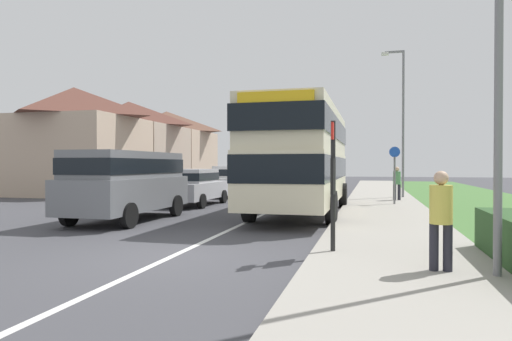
{
  "coord_description": "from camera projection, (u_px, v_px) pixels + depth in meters",
  "views": [
    {
      "loc": [
        3.7,
        -7.99,
        1.77
      ],
      "look_at": [
        0.53,
        4.4,
        1.6
      ],
      "focal_mm": 31.59,
      "sensor_mm": 36.0,
      "label": 1
    }
  ],
  "objects": [
    {
      "name": "parked_car_red",
      "position": [
        258.0,
        178.0,
        30.18
      ],
      "size": [
        1.96,
        4.34,
        1.59
      ],
      "color": "#B21E1E",
      "rests_on": "ground_plane"
    },
    {
      "name": "pedestrian_walking_away",
      "position": [
        397.0,
        182.0,
        20.89
      ],
      "size": [
        0.34,
        0.34,
        1.67
      ],
      "color": "#23232D",
      "rests_on": "ground_plane"
    },
    {
      "name": "double_decker_bus",
      "position": [
        303.0,
        154.0,
        16.06
      ],
      "size": [
        2.8,
        9.61,
        3.7
      ],
      "color": "beige",
      "rests_on": "ground_plane"
    },
    {
      "name": "bus_stop_sign",
      "position": [
        333.0,
        176.0,
        8.57
      ],
      "size": [
        0.09,
        0.52,
        2.6
      ],
      "color": "black",
      "rests_on": "ground_plane"
    },
    {
      "name": "house_terrace_far_side",
      "position": [
        129.0,
        145.0,
        32.49
      ],
      "size": [
        7.13,
        18.44,
        6.32
      ],
      "color": "#C1A88E",
      "rests_on": "ground_plane"
    },
    {
      "name": "ground_plane",
      "position": [
        173.0,
        256.0,
        8.68
      ],
      "size": [
        120.0,
        120.0,
        0.0
      ],
      "primitive_type": "plane",
      "color": "#424247"
    },
    {
      "name": "street_lamp_mid",
      "position": [
        401.0,
        114.0,
        22.82
      ],
      "size": [
        1.14,
        0.2,
        7.55
      ],
      "color": "slate",
      "rests_on": "ground_plane"
    },
    {
      "name": "parked_van_grey",
      "position": [
        127.0,
        180.0,
        14.15
      ],
      "size": [
        2.11,
        5.0,
        2.17
      ],
      "color": "slate",
      "rests_on": "ground_plane"
    },
    {
      "name": "pedestrian_at_stop",
      "position": [
        441.0,
        216.0,
        6.95
      ],
      "size": [
        0.34,
        0.34,
        1.67
      ],
      "color": "#23232D",
      "rests_on": "ground_plane"
    },
    {
      "name": "pavement_near_side",
      "position": [
        388.0,
        222.0,
        13.45
      ],
      "size": [
        3.2,
        68.0,
        0.12
      ],
      "primitive_type": "cube",
      "color": "#9E998E",
      "rests_on": "ground_plane"
    },
    {
      "name": "lane_marking_centre",
      "position": [
        266.0,
        213.0,
        16.43
      ],
      "size": [
        0.14,
        60.0,
        0.01
      ],
      "primitive_type": "cube",
      "color": "silver",
      "rests_on": "ground_plane"
    },
    {
      "name": "cycle_route_sign",
      "position": [
        395.0,
        173.0,
        18.83
      ],
      "size": [
        0.44,
        0.08,
        2.52
      ],
      "color": "slate",
      "rests_on": "ground_plane"
    },
    {
      "name": "parked_car_silver",
      "position": [
        194.0,
        185.0,
        19.5
      ],
      "size": [
        1.89,
        4.37,
        1.57
      ],
      "color": "#B7B7BC",
      "rests_on": "ground_plane"
    },
    {
      "name": "parked_car_white",
      "position": [
        234.0,
        180.0,
        24.95
      ],
      "size": [
        1.99,
        4.57,
        1.69
      ],
      "color": "silver",
      "rests_on": "ground_plane"
    }
  ]
}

